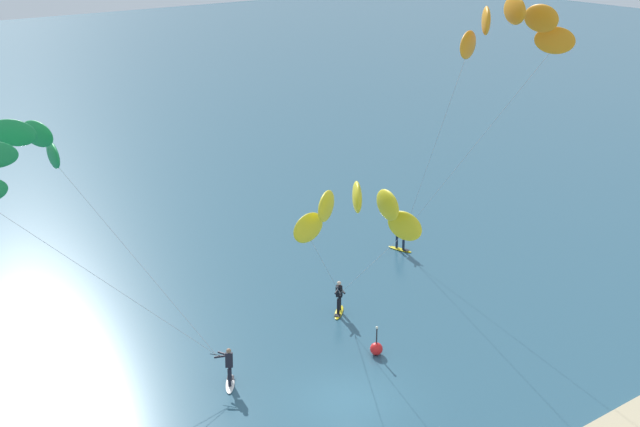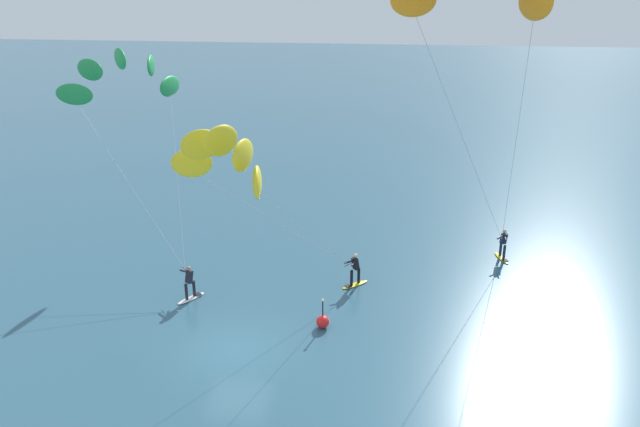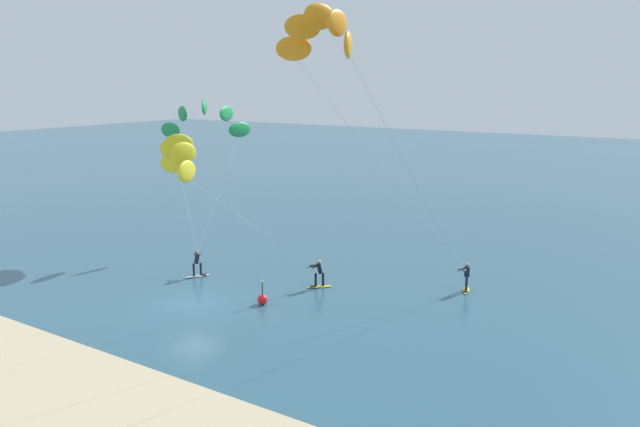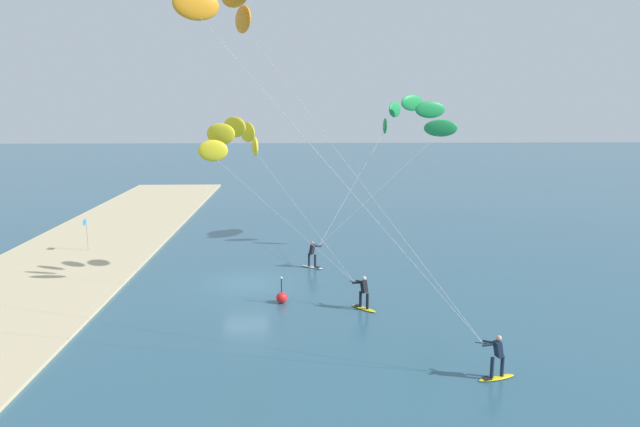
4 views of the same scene
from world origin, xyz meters
name	(u,v)px [view 4 (image 4 of 4)]	position (x,y,z in m)	size (l,w,h in m)	color
ground_plane	(246,284)	(0.00, 0.00, 0.00)	(240.00, 240.00, 0.00)	#2D566B
sand_strip	(33,285)	(0.00, -11.69, 0.08)	(80.00, 9.91, 0.16)	#C6B289
kitesurfer_nearshore	(240,145)	(0.19, -0.09, 7.76)	(7.20, 8.93, 9.24)	yellow
kitesurfer_mid_water	(409,119)	(-8.35, 10.49, 8.87)	(9.02, 10.29, 10.54)	white
kitesurfer_far_out	(232,11)	(8.31, 0.58, 13.33)	(6.60, 12.32, 15.10)	yellow
marker_buoy	(282,297)	(3.23, 2.11, 0.30)	(0.56, 0.56, 1.38)	red
beach_flag	(86,228)	(-7.29, -11.31, 1.70)	(0.57, 0.05, 2.20)	gray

